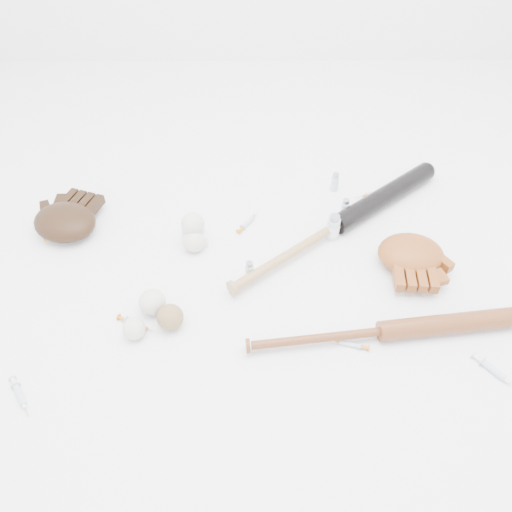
{
  "coord_description": "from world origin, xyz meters",
  "views": [
    {
      "loc": [
        0.01,
        -1.01,
        1.21
      ],
      "look_at": [
        0.01,
        0.05,
        0.06
      ],
      "focal_mm": 35.0,
      "sensor_mm": 36.0,
      "label": 1
    }
  ],
  "objects_px": {
    "bat_dark": "(339,224)",
    "bat_wood": "(382,331)",
    "pedestal": "(195,237)",
    "glove_dark": "(65,222)"
  },
  "relations": [
    {
      "from": "bat_dark",
      "to": "bat_wood",
      "type": "xyz_separation_m",
      "value": [
        0.07,
        -0.44,
        -0.01
      ]
    },
    {
      "from": "pedestal",
      "to": "bat_dark",
      "type": "bearing_deg",
      "value": 5.29
    },
    {
      "from": "bat_wood",
      "to": "pedestal",
      "type": "xyz_separation_m",
      "value": [
        -0.56,
        0.39,
        -0.01
      ]
    },
    {
      "from": "bat_dark",
      "to": "glove_dark",
      "type": "bearing_deg",
      "value": 141.52
    },
    {
      "from": "bat_wood",
      "to": "bat_dark",
      "type": "bearing_deg",
      "value": 92.07
    },
    {
      "from": "glove_dark",
      "to": "pedestal",
      "type": "relative_size",
      "value": 3.37
    },
    {
      "from": "bat_dark",
      "to": "pedestal",
      "type": "bearing_deg",
      "value": 147.03
    },
    {
      "from": "bat_dark",
      "to": "glove_dark",
      "type": "relative_size",
      "value": 3.81
    },
    {
      "from": "glove_dark",
      "to": "pedestal",
      "type": "height_order",
      "value": "glove_dark"
    },
    {
      "from": "bat_dark",
      "to": "bat_wood",
      "type": "distance_m",
      "value": 0.44
    }
  ]
}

